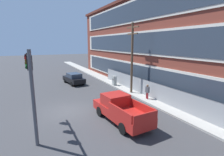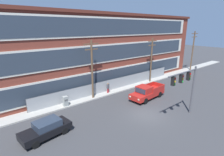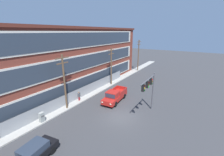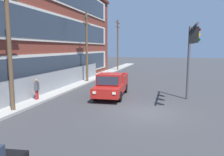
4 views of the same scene
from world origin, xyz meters
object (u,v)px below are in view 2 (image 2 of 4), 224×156
object	(u,v)px
sedan_black	(46,129)
electrical_cabinet	(66,102)
pedestrian_near_cabinet	(108,87)
pickup_truck_red	(147,92)
utility_pole_far_east	(193,49)
traffic_signal_mast	(186,82)
utility_pole_midblock	(151,59)
utility_pole_near_corner	(92,68)

from	to	relation	value
sedan_black	electrical_cabinet	size ratio (longest dim) A/B	3.26
sedan_black	pedestrian_near_cabinet	world-z (taller)	pedestrian_near_cabinet
pickup_truck_red	utility_pole_far_east	world-z (taller)	utility_pole_far_east
utility_pole_far_east	traffic_signal_mast	bearing A→B (deg)	-154.11
electrical_cabinet	pedestrian_near_cabinet	distance (m)	6.89
pickup_truck_red	utility_pole_midblock	world-z (taller)	utility_pole_midblock
electrical_cabinet	pedestrian_near_cabinet	xyz separation A→B (m)	(6.88, 0.33, 0.26)
pickup_truck_red	utility_pole_near_corner	world-z (taller)	utility_pole_near_corner
utility_pole_midblock	utility_pole_near_corner	bearing A→B (deg)	179.81
sedan_black	pedestrian_near_cabinet	xyz separation A→B (m)	(10.83, 4.95, 0.18)
sedan_black	utility_pole_far_east	distance (m)	34.85
utility_pole_far_east	utility_pole_near_corner	bearing A→B (deg)	179.57
utility_pole_far_east	pedestrian_near_cabinet	distance (m)	23.80
utility_pole_midblock	electrical_cabinet	world-z (taller)	utility_pole_midblock
sedan_black	utility_pole_midblock	size ratio (longest dim) A/B	0.59
utility_pole_far_east	electrical_cabinet	world-z (taller)	utility_pole_far_east
traffic_signal_mast	utility_pole_far_east	xyz separation A→B (m)	(21.39, 10.38, 0.81)
electrical_cabinet	sedan_black	bearing A→B (deg)	-130.51
traffic_signal_mast	sedan_black	bearing A→B (deg)	155.75
utility_pole_midblock	pedestrian_near_cabinet	bearing A→B (deg)	178.62
traffic_signal_mast	utility_pole_near_corner	distance (m)	11.65
utility_pole_midblock	pedestrian_near_cabinet	distance (m)	10.00
pickup_truck_red	pedestrian_near_cabinet	bearing A→B (deg)	121.95
utility_pole_far_east	electrical_cabinet	xyz separation A→B (m)	(-30.36, 0.06, -4.13)
electrical_cabinet	pedestrian_near_cabinet	world-z (taller)	pedestrian_near_cabinet
traffic_signal_mast	pedestrian_near_cabinet	world-z (taller)	traffic_signal_mast
traffic_signal_mast	utility_pole_midblock	distance (m)	12.84
sedan_black	utility_pole_far_east	size ratio (longest dim) A/B	0.53
traffic_signal_mast	electrical_cabinet	distance (m)	14.16
pickup_truck_red	utility_pole_near_corner	distance (m)	8.25
utility_pole_near_corner	electrical_cabinet	size ratio (longest dim) A/B	5.66
sedan_black	utility_pole_near_corner	xyz separation A→B (m)	(8.06, 4.76, 3.63)
utility_pole_near_corner	pedestrian_near_cabinet	xyz separation A→B (m)	(2.77, 0.19, -3.46)
electrical_cabinet	utility_pole_midblock	bearing A→B (deg)	0.34
traffic_signal_mast	sedan_black	world-z (taller)	traffic_signal_mast
utility_pole_midblock	utility_pole_far_east	bearing A→B (deg)	-0.65
sedan_black	pickup_truck_red	bearing A→B (deg)	0.28
traffic_signal_mast	pedestrian_near_cabinet	xyz separation A→B (m)	(-2.10, 10.77, -3.06)
electrical_cabinet	traffic_signal_mast	bearing A→B (deg)	-49.33
utility_pole_far_east	pedestrian_near_cabinet	xyz separation A→B (m)	(-23.48, 0.39, -3.87)
traffic_signal_mast	utility_pole_far_east	distance (m)	23.79
traffic_signal_mast	pickup_truck_red	distance (m)	6.72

